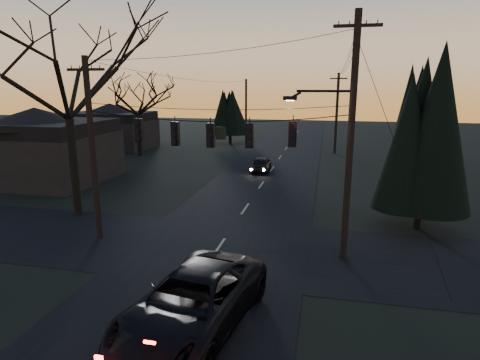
% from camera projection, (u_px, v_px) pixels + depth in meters
% --- Properties ---
extents(main_road, '(8.00, 120.00, 0.02)m').
position_uv_depth(main_road, '(257.00, 192.00, 27.79)').
color(main_road, black).
rests_on(main_road, ground).
extents(cross_road, '(60.00, 7.00, 0.02)m').
position_uv_depth(cross_road, '(219.00, 247.00, 18.28)').
color(cross_road, black).
rests_on(cross_road, ground).
extents(utility_pole_right, '(5.00, 0.30, 10.00)m').
position_uv_depth(utility_pole_right, '(343.00, 258.00, 17.15)').
color(utility_pole_right, black).
rests_on(utility_pole_right, ground).
extents(utility_pole_left, '(1.80, 0.30, 8.50)m').
position_uv_depth(utility_pole_left, '(100.00, 237.00, 19.52)').
color(utility_pole_left, black).
rests_on(utility_pole_left, ground).
extents(utility_pole_far_r, '(1.80, 0.30, 8.50)m').
position_uv_depth(utility_pole_far_r, '(334.00, 153.00, 43.77)').
color(utility_pole_far_r, black).
rests_on(utility_pole_far_r, ground).
extents(utility_pole_far_l, '(0.30, 0.30, 8.00)m').
position_uv_depth(utility_pole_far_l, '(246.00, 140.00, 53.75)').
color(utility_pole_far_l, black).
rests_on(utility_pole_far_l, ground).
extents(span_signal_assembly, '(11.50, 0.44, 1.63)m').
position_uv_depth(span_signal_assembly, '(212.00, 134.00, 17.13)').
color(span_signal_assembly, black).
rests_on(span_signal_assembly, ground).
extents(bare_tree_left, '(10.33, 10.33, 10.86)m').
position_uv_depth(bare_tree_left, '(65.00, 78.00, 21.23)').
color(bare_tree_left, black).
rests_on(bare_tree_left, ground).
extents(evergreen_right, '(4.02, 4.02, 8.56)m').
position_uv_depth(evergreen_right, '(427.00, 134.00, 19.66)').
color(evergreen_right, black).
rests_on(evergreen_right, ground).
extents(bare_tree_dist, '(6.49, 6.49, 8.54)m').
position_uv_depth(bare_tree_dist, '(137.00, 98.00, 40.67)').
color(bare_tree_dist, black).
rests_on(bare_tree_dist, ground).
extents(evergreen_dist, '(3.95, 3.95, 6.55)m').
position_uv_depth(evergreen_dist, '(230.00, 113.00, 50.16)').
color(evergreen_dist, black).
rests_on(evergreen_dist, ground).
extents(house_left_near, '(10.00, 8.00, 5.60)m').
position_uv_depth(house_left_near, '(38.00, 144.00, 30.65)').
color(house_left_near, black).
rests_on(house_left_near, ground).
extents(house_left_far, '(9.00, 7.00, 5.20)m').
position_uv_depth(house_left_far, '(111.00, 126.00, 46.53)').
color(house_left_far, black).
rests_on(house_left_far, ground).
extents(suv_near, '(3.90, 6.67, 1.74)m').
position_uv_depth(suv_near, '(193.00, 302.00, 12.06)').
color(suv_near, black).
rests_on(suv_near, ground).
extents(sedan_oncoming_a, '(1.70, 3.84, 1.29)m').
position_uv_depth(sedan_oncoming_a, '(261.00, 164.00, 34.32)').
color(sedan_oncoming_a, black).
rests_on(sedan_oncoming_a, ground).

